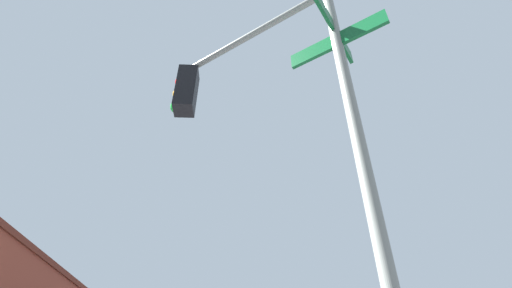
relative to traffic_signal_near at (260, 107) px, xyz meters
name	(u,v)px	position (x,y,z in m)	size (l,w,h in m)	color
traffic_signal_near	(260,107)	(0.00, 0.00, 0.00)	(1.92, 2.49, 6.19)	slate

